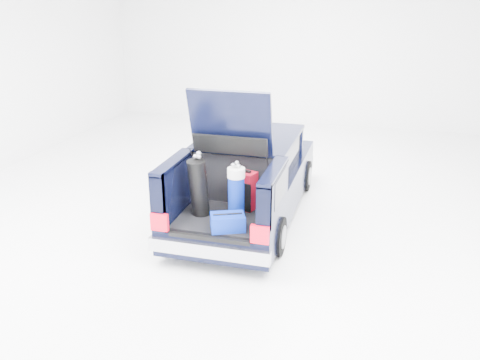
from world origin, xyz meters
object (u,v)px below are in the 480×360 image
(black_golf_bag, at_px, (199,187))
(blue_golf_bag, at_px, (236,192))
(red_suitcase, at_px, (243,190))
(blue_duffel, at_px, (228,222))
(car, at_px, (249,177))

(black_golf_bag, height_order, blue_golf_bag, black_golf_bag)
(red_suitcase, height_order, blue_duffel, red_suitcase)
(blue_golf_bag, xyz_separation_m, blue_duffel, (-0.00, -0.44, -0.29))
(car, height_order, red_suitcase, car)
(car, xyz_separation_m, black_golf_bag, (-0.37, -1.62, 0.38))
(red_suitcase, height_order, blue_golf_bag, blue_golf_bag)
(black_golf_bag, bearing_deg, car, 100.38)
(black_golf_bag, bearing_deg, blue_duffel, -10.29)
(red_suitcase, relative_size, blue_golf_bag, 0.72)
(car, bearing_deg, black_golf_bag, -102.74)
(blue_duffel, bearing_deg, black_golf_bag, 123.31)
(red_suitcase, distance_m, blue_duffel, 0.82)
(black_golf_bag, height_order, blue_duffel, black_golf_bag)
(car, bearing_deg, blue_golf_bag, -82.55)
(red_suitcase, distance_m, blue_golf_bag, 0.37)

